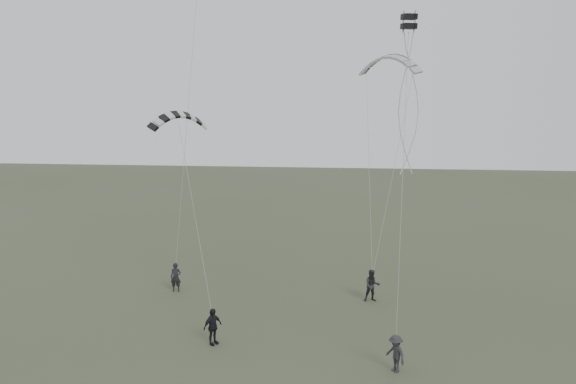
# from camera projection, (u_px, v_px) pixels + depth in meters

# --- Properties ---
(ground) EXTENTS (140.00, 140.00, 0.00)m
(ground) POSITION_uv_depth(u_px,v_px,m) (250.00, 342.00, 28.59)
(ground) COLOR #3C442E
(ground) RESTS_ON ground
(flyer_left) EXTENTS (0.71, 0.49, 1.86)m
(flyer_left) POSITION_uv_depth(u_px,v_px,m) (176.00, 277.00, 35.81)
(flyer_left) COLOR black
(flyer_left) RESTS_ON ground
(flyer_right) EXTENTS (1.06, 0.89, 1.96)m
(flyer_right) POSITION_uv_depth(u_px,v_px,m) (372.00, 286.00, 34.09)
(flyer_right) COLOR black
(flyer_right) RESTS_ON ground
(flyer_center) EXTENTS (1.04, 1.16, 1.89)m
(flyer_center) POSITION_uv_depth(u_px,v_px,m) (213.00, 327.00, 28.16)
(flyer_center) COLOR black
(flyer_center) RESTS_ON ground
(flyer_far) EXTENTS (1.18, 1.29, 1.74)m
(flyer_far) POSITION_uv_depth(u_px,v_px,m) (396.00, 354.00, 25.38)
(flyer_far) COLOR #27272B
(flyer_far) RESTS_ON ground
(kite_pale_large) EXTENTS (4.61, 3.49, 1.99)m
(kite_pale_large) POSITION_uv_depth(u_px,v_px,m) (390.00, 57.00, 39.10)
(kite_pale_large) COLOR #A6A9AC
(kite_pale_large) RESTS_ON flyer_right
(kite_striped) EXTENTS (3.44, 2.91, 1.49)m
(kite_striped) POSITION_uv_depth(u_px,v_px,m) (178.00, 114.00, 32.19)
(kite_striped) COLOR black
(kite_striped) RESTS_ON flyer_center
(kite_box) EXTENTS (0.81, 0.83, 0.74)m
(kite_box) POSITION_uv_depth(u_px,v_px,m) (409.00, 21.00, 27.25)
(kite_box) COLOR black
(kite_box) RESTS_ON flyer_far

